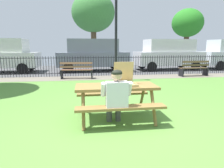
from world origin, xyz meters
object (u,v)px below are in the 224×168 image
Objects in this scene: park_bench_right at (194,69)px; far_tree_midleft at (93,13)px; picnic_table_foreground at (116,93)px; far_tree_center at (187,24)px; pizza_box_open at (125,81)px; adult_at_table at (116,96)px; park_bench_center at (77,71)px; parked_car_center at (93,54)px; parked_car_right at (168,54)px; parked_car_left at (0,55)px; lamp_post_walkway at (116,27)px.

far_tree_midleft is (-5.06, 8.58, 4.15)m from park_bench_right.
far_tree_center reaches higher than picnic_table_foreground.
pizza_box_open is 0.44× the size of adult_at_table.
picnic_table_foreground is 1.51× the size of adult_at_table.
park_bench_center is 3.32m from parked_car_center.
park_bench_right is 3.19m from parked_car_right.
park_bench_center is at bearing 102.57° from pizza_box_open.
adult_at_table is 9.38m from parked_car_center.
park_bench_center is 13.91m from far_tree_center.
park_bench_center is at bearing -98.60° from far_tree_midleft.
parked_car_center is 0.90× the size of far_tree_center.
parked_car_left is at bearing 121.79° from adult_at_table.
far_tree_center is (9.12, 0.00, -0.79)m from far_tree_midleft.
picnic_table_foreground is 7.81m from park_bench_right.
pizza_box_open is at bearing -2.34° from picnic_table_foreground.
picnic_table_foreground is 5.87m from park_bench_center.
park_bench_right reaches higher than picnic_table_foreground.
far_tree_midleft is at bearing 88.87° from adult_at_table.
adult_at_table is (-0.08, -0.50, 0.06)m from picnic_table_foreground.
far_tree_midleft is at bearing 81.40° from park_bench_center.
park_bench_center is 6.36m from park_bench_right.
lamp_post_walkway reaches higher than park_bench_center.
parked_car_left is 0.99× the size of parked_car_center.
parked_car_right is 0.90× the size of far_tree_center.
lamp_post_walkway is 0.88× the size of parked_car_center.
adult_at_table is 0.26× the size of parked_car_center.
picnic_table_foreground is 0.28× the size of far_tree_midleft.
park_bench_center is at bearing -107.14° from parked_car_center.
pizza_box_open is 8.89m from parked_car_center.
parked_car_right is at bearing 59.99° from picnic_table_foreground.
picnic_table_foreground is at bearing -132.43° from park_bench_right.
park_bench_right is 0.35× the size of parked_car_right.
parked_car_right is at bearing 0.00° from parked_car_center.
far_tree_midleft reaches higher than parked_car_left.
parked_car_right is at bearing 42.25° from lamp_post_walkway.
park_bench_right is (6.36, -0.00, 0.00)m from park_bench_center.
picnic_table_foreground is 10.66m from parked_car_left.
parked_car_right is (5.25, 0.00, 0.00)m from parked_car_center.
parked_car_left reaches higher than picnic_table_foreground.
parked_car_right is (4.93, 8.88, 0.23)m from pizza_box_open.
parked_car_right is at bearing 60.99° from pizza_box_open.
far_tree_midleft is at bearing 120.54° from park_bench_right.
parked_car_right is 7.40m from far_tree_center.
park_bench_center is 0.31× the size of far_tree_center.
parked_car_right is at bearing -48.05° from far_tree_midleft.
park_bench_right is at bearing 47.57° from picnic_table_foreground.
picnic_table_foreground is 10.26m from parked_car_right.
pizza_box_open is at bearing -87.88° from parked_car_center.
parked_car_center is at bearing 150.07° from park_bench_right.
parked_car_left is 0.99× the size of parked_car_right.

